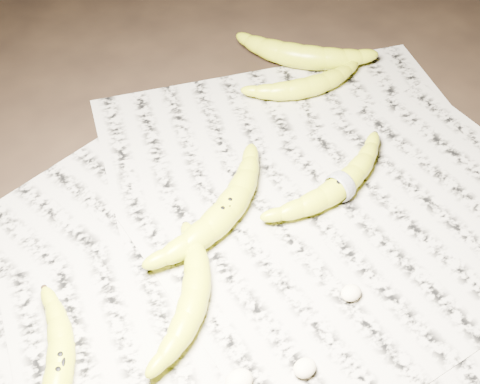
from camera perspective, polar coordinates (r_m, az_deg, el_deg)
ground at (r=0.89m, az=1.60°, el=-3.39°), size 3.00×3.00×0.00m
newspaper_patch at (r=0.87m, az=1.04°, el=-4.42°), size 0.90×0.70×0.01m
banana_left_a at (r=0.77m, az=-15.19°, el=-14.21°), size 0.14×0.18×0.03m
banana_left_b at (r=0.80m, az=-3.92°, el=-8.76°), size 0.17×0.17×0.04m
banana_center at (r=0.87m, az=-1.28°, el=-1.60°), size 0.23×0.14×0.04m
banana_taped at (r=0.92m, az=8.57°, el=0.63°), size 0.21×0.08×0.03m
banana_upper_a at (r=1.08m, az=5.78°, el=9.06°), size 0.18×0.10×0.03m
banana_upper_b at (r=1.14m, az=5.31°, el=11.59°), size 0.18×0.19×0.04m
measuring_tape at (r=0.92m, az=8.57°, el=0.63°), size 0.01×0.04×0.04m
flesh_chunk_a at (r=0.75m, az=-0.09°, el=-15.69°), size 0.03×0.03×0.02m
flesh_chunk_b at (r=0.76m, az=5.57°, el=-14.57°), size 0.03×0.02×0.02m
flesh_chunk_c at (r=0.82m, az=9.49°, el=-8.32°), size 0.03×0.02×0.02m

